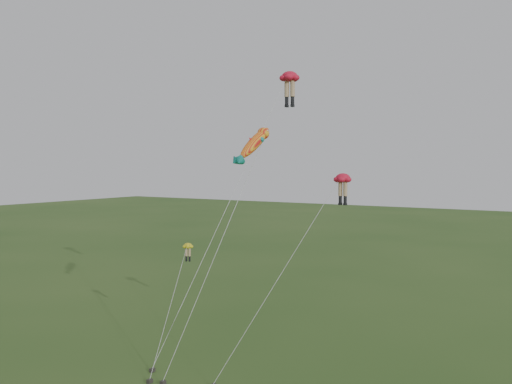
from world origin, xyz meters
The scene contains 5 objects.
ground centered at (0.00, 0.00, 0.00)m, with size 300.00×300.00×0.00m, color #2B4C1B.
legs_kite_red_high centered at (1.71, 10.05, 20.00)m, with size 5.26×11.99×20.87m.
legs_kite_red_mid centered at (7.76, 6.20, 12.37)m, with size 6.18×8.03×13.15m.
legs_kite_yellow centered at (-4.31, 4.97, 6.89)m, with size 3.87×8.51×7.71m.
fish_kite centered at (1.85, 4.97, 15.14)m, with size 3.23×8.90×16.63m.
Camera 1 is at (23.07, -28.46, 13.75)m, focal length 40.00 mm.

